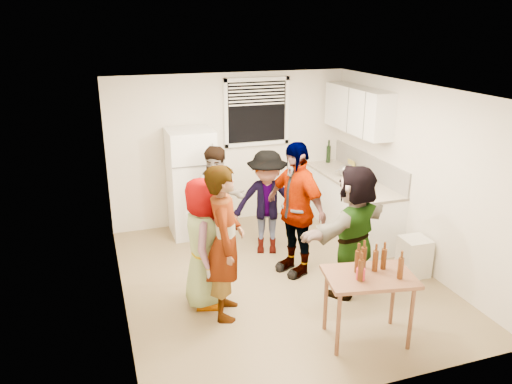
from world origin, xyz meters
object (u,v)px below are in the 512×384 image
object	(u,v)px
kettle	(346,176)
guest_grey	(207,302)
guest_stripe	(227,313)
guest_black	(294,271)
beer_bottle_counter	(369,192)
guest_back_left	(220,249)
wine_bottle	(328,162)
guest_orange	(350,291)
red_cup	(360,279)
trash_bin	(414,257)
serving_table	(365,338)
refrigerator	(192,183)
blue_cup	(362,191)
beer_bottle_table	(357,272)
guest_back_right	(267,251)

from	to	relation	value
kettle	guest_grey	xyz separation A→B (m)	(-2.69, -1.55, -0.90)
guest_stripe	guest_black	size ratio (longest dim) A/B	0.99
beer_bottle_counter	guest_back_left	bearing A→B (deg)	162.78
wine_bottle	guest_orange	distance (m)	3.02
kettle	red_cup	bearing A→B (deg)	-106.88
trash_bin	serving_table	distance (m)	1.76
red_cup	guest_stripe	distance (m)	1.72
beer_bottle_counter	guest_grey	xyz separation A→B (m)	(-2.64, -0.75, -0.90)
refrigerator	guest_grey	xyz separation A→B (m)	(-0.29, -2.16, -0.85)
wine_bottle	blue_cup	world-z (taller)	wine_bottle
beer_bottle_table	beer_bottle_counter	bearing A→B (deg)	56.40
beer_bottle_counter	red_cup	distance (m)	2.46
beer_bottle_table	guest_stripe	bearing A→B (deg)	144.09
guest_black	wine_bottle	bearing A→B (deg)	124.86
serving_table	guest_back_left	world-z (taller)	serving_table
guest_stripe	guest_back_left	world-z (taller)	guest_back_left
serving_table	kettle	bearing A→B (deg)	66.37
trash_bin	wine_bottle	bearing A→B (deg)	90.75
kettle	trash_bin	bearing A→B (deg)	-76.87
serving_table	blue_cup	bearing A→B (deg)	62.08
beer_bottle_table	guest_black	xyz separation A→B (m)	(-0.04, 1.58, -0.77)
guest_grey	trash_bin	bearing A→B (deg)	-76.20
beer_bottle_table	guest_black	size ratio (longest dim) A/B	0.13
wine_bottle	guest_orange	size ratio (longest dim) A/B	0.18
guest_back_right	kettle	bearing A→B (deg)	36.29
guest_black	serving_table	bearing A→B (deg)	-14.22
serving_table	guest_black	distance (m)	1.69
blue_cup	red_cup	xyz separation A→B (m)	(-1.26, -2.15, -0.13)
refrigerator	guest_grey	world-z (taller)	refrigerator
kettle	guest_stripe	bearing A→B (deg)	-135.02
wine_bottle	guest_orange	world-z (taller)	wine_bottle
refrigerator	red_cup	size ratio (longest dim) A/B	14.02
kettle	guest_orange	distance (m)	2.26
kettle	guest_black	world-z (taller)	kettle
kettle	guest_orange	xyz separation A→B (m)	(-0.89, -1.87, -0.90)
kettle	guest_back_right	size ratio (longest dim) A/B	0.17
refrigerator	guest_grey	distance (m)	2.34
refrigerator	red_cup	distance (m)	3.63
blue_cup	beer_bottle_counter	bearing A→B (deg)	-50.68
guest_back_left	guest_orange	size ratio (longest dim) A/B	0.95
guest_back_right	guest_orange	size ratio (longest dim) A/B	0.93
blue_cup	red_cup	size ratio (longest dim) A/B	1.08
refrigerator	blue_cup	bearing A→B (deg)	-30.18
serving_table	guest_back_left	bearing A→B (deg)	109.02
kettle	beer_bottle_counter	world-z (taller)	kettle
red_cup	guest_black	bearing A→B (deg)	89.67
kettle	guest_stripe	size ratio (longest dim) A/B	0.15
kettle	wine_bottle	distance (m)	0.85
guest_grey	guest_black	xyz separation A→B (m)	(1.33, 0.41, 0.00)
guest_stripe	guest_black	xyz separation A→B (m)	(1.16, 0.72, 0.00)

